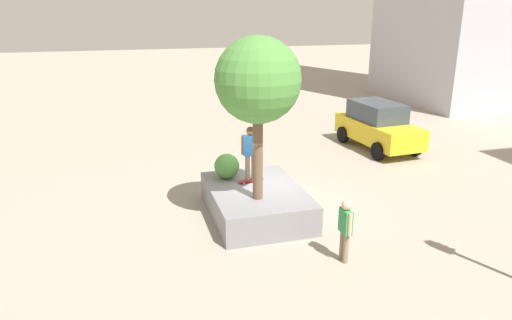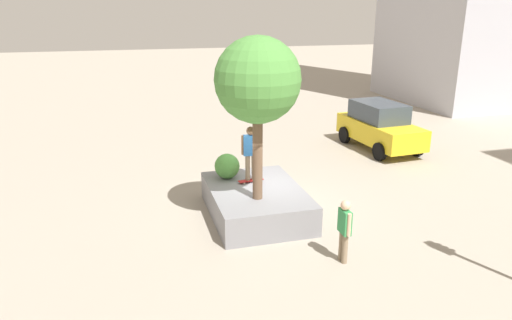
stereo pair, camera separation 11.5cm
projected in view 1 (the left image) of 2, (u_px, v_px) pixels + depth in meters
name	position (u px, v px, depth m)	size (l,w,h in m)	color
ground_plane	(264.00, 209.00, 14.86)	(120.00, 120.00, 0.00)	#9E9384
planter_ledge	(256.00, 202.00, 14.31)	(3.81, 2.70, 0.86)	gray
plaza_tree	(258.00, 81.00, 12.45)	(2.32, 2.32, 4.51)	brown
boxwood_shrub	(227.00, 166.00, 14.92)	(0.79, 0.79, 0.79)	#4C8C3D
skateboard	(251.00, 180.00, 14.68)	(0.33, 0.82, 0.07)	#A51E1E
skateboarder	(251.00, 150.00, 14.37)	(0.26, 0.57, 1.70)	#847056
taxi_cab	(378.00, 125.00, 20.91)	(4.55, 2.34, 2.05)	gold
bystander_watching	(345.00, 226.00, 11.56)	(0.55, 0.25, 1.63)	#847056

